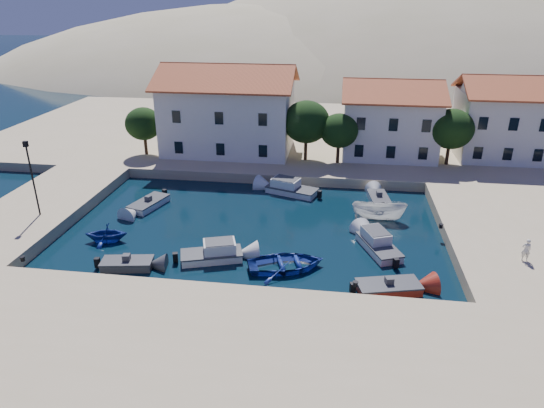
{
  "coord_description": "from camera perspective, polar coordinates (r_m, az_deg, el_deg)",
  "views": [
    {
      "loc": [
        6.43,
        -25.19,
        17.58
      ],
      "look_at": [
        1.41,
        10.52,
        2.0
      ],
      "focal_mm": 32.0,
      "sensor_mm": 36.0,
      "label": 1
    }
  ],
  "objects": [
    {
      "name": "motorboat_white_ne",
      "position": [
        45.7,
        12.45,
        0.56
      ],
      "size": [
        2.14,
        3.75,
        1.25
      ],
      "rotation": [
        0.0,
        0.0,
        1.71
      ],
      "color": "silver",
      "rests_on": "ground"
    },
    {
      "name": "building_left",
      "position": [
        55.85,
        -5.14,
        11.24
      ],
      "size": [
        14.7,
        9.45,
        9.7
      ],
      "color": "silver",
      "rests_on": "quay_north"
    },
    {
      "name": "hills",
      "position": [
        155.0,
        13.08,
        7.43
      ],
      "size": [
        254.0,
        176.0,
        99.0
      ],
      "color": "tan",
      "rests_on": "ground"
    },
    {
      "name": "bollards",
      "position": [
        33.58,
        0.76,
        -5.93
      ],
      "size": [
        29.36,
        9.56,
        0.3
      ],
      "color": "black",
      "rests_on": "ground"
    },
    {
      "name": "motorboat_grey_sw",
      "position": [
        35.58,
        -16.66,
        -6.79
      ],
      "size": [
        3.73,
        2.1,
        1.25
      ],
      "rotation": [
        0.0,
        0.0,
        0.16
      ],
      "color": "#38393E",
      "rests_on": "ground"
    },
    {
      "name": "quay_east",
      "position": [
        41.57,
        26.99,
        -3.64
      ],
      "size": [
        11.0,
        20.0,
        1.0
      ],
      "primitive_type": "cube",
      "color": "tan",
      "rests_on": "ground"
    },
    {
      "name": "quay_south",
      "position": [
        26.48,
        -8.41,
        -17.1
      ],
      "size": [
        52.0,
        12.0,
        1.0
      ],
      "primitive_type": "cube",
      "color": "tan",
      "rests_on": "ground"
    },
    {
      "name": "ground",
      "position": [
        31.38,
        -5.33,
        -10.82
      ],
      "size": [
        400.0,
        400.0,
        0.0
      ],
      "primitive_type": "plane",
      "color": "black",
      "rests_on": "ground"
    },
    {
      "name": "building_mid",
      "position": [
        55.86,
        13.73,
        9.93
      ],
      "size": [
        10.5,
        8.4,
        8.3
      ],
      "color": "silver",
      "rests_on": "quay_north"
    },
    {
      "name": "cabin_cruiser_north",
      "position": [
        46.56,
        2.36,
        1.79
      ],
      "size": [
        5.27,
        3.54,
        1.6
      ],
      "rotation": [
        0.0,
        0.0,
        2.81
      ],
      "color": "silver",
      "rests_on": "ground"
    },
    {
      "name": "quay_north",
      "position": [
        65.61,
        3.89,
        8.22
      ],
      "size": [
        80.0,
        36.0,
        1.0
      ],
      "primitive_type": "cube",
      "color": "tan",
      "rests_on": "ground"
    },
    {
      "name": "cabin_cruiser_east",
      "position": [
        37.02,
        12.47,
        -4.75
      ],
      "size": [
        3.43,
        4.89,
        1.6
      ],
      "rotation": [
        0.0,
        0.0,
        1.96
      ],
      "color": "silver",
      "rests_on": "ground"
    },
    {
      "name": "lamppost",
      "position": [
        42.88,
        -26.47,
        3.45
      ],
      "size": [
        0.35,
        0.25,
        6.22
      ],
      "color": "black",
      "rests_on": "quay_west"
    },
    {
      "name": "rowboat_west",
      "position": [
        39.88,
        -18.81,
        -4.15
      ],
      "size": [
        3.61,
        3.26,
        1.67
      ],
      "primitive_type": "imported",
      "rotation": [
        0.0,
        0.0,
        -1.39
      ],
      "color": "navy",
      "rests_on": "ground"
    },
    {
      "name": "quay_west",
      "position": [
        46.66,
        -25.78,
        -0.56
      ],
      "size": [
        8.0,
        20.0,
        1.0
      ],
      "primitive_type": "cube",
      "color": "tan",
      "rests_on": "ground"
    },
    {
      "name": "boat_east",
      "position": [
        42.25,
        12.4,
        -1.8
      ],
      "size": [
        4.64,
        1.91,
        1.76
      ],
      "primitive_type": "imported",
      "rotation": [
        0.0,
        0.0,
        1.53
      ],
      "color": "silver",
      "rests_on": "ground"
    },
    {
      "name": "pedestrian",
      "position": [
        36.99,
        27.73,
        -4.79
      ],
      "size": [
        0.61,
        0.42,
        1.61
      ],
      "primitive_type": "imported",
      "rotation": [
        0.0,
        0.0,
        3.08
      ],
      "color": "silver",
      "rests_on": "quay_east"
    },
    {
      "name": "rowboat_south",
      "position": [
        34.19,
        1.66,
        -7.59
      ],
      "size": [
        6.29,
        5.31,
        1.11
      ],
      "primitive_type": "imported",
      "rotation": [
        0.0,
        0.0,
        1.89
      ],
      "color": "navy",
      "rests_on": "ground"
    },
    {
      "name": "motorboat_white_west",
      "position": [
        45.03,
        -14.29,
        0.03
      ],
      "size": [
        2.9,
        4.44,
        1.25
      ],
      "rotation": [
        0.0,
        0.0,
        -1.86
      ],
      "color": "silver",
      "rests_on": "ground"
    },
    {
      "name": "building_right",
      "position": [
        59.17,
        25.44,
        9.33
      ],
      "size": [
        9.45,
        8.4,
        8.8
      ],
      "color": "silver",
      "rests_on": "quay_north"
    },
    {
      "name": "motorboat_red_se",
      "position": [
        32.48,
        13.54,
        -9.54
      ],
      "size": [
        4.36,
        2.77,
        1.25
      ],
      "rotation": [
        0.0,
        0.0,
        0.26
      ],
      "color": "maroon",
      "rests_on": "ground"
    },
    {
      "name": "cabin_cruiser_south",
      "position": [
        35.27,
        -7.13,
        -5.85
      ],
      "size": [
        4.72,
        3.12,
        1.6
      ],
      "rotation": [
        0.0,
        0.0,
        0.32
      ],
      "color": "silver",
      "rests_on": "ground"
    },
    {
      "name": "trees",
      "position": [
        52.26,
        5.73,
        9.14
      ],
      "size": [
        37.3,
        5.3,
        6.45
      ],
      "color": "#382314",
      "rests_on": "quay_north"
    }
  ]
}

